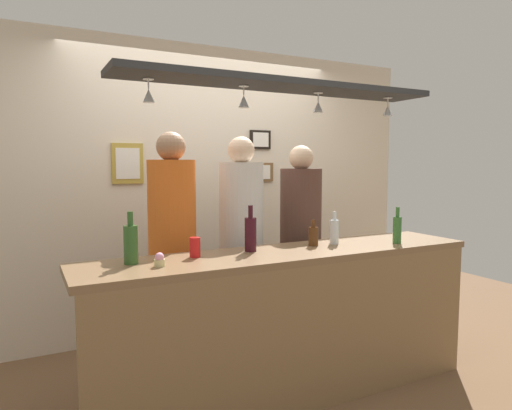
% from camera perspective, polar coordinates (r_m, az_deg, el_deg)
% --- Properties ---
extents(ground_plane, '(8.00, 8.00, 0.00)m').
position_cam_1_polar(ground_plane, '(3.57, 0.79, -20.28)').
color(ground_plane, brown).
extents(back_wall, '(4.40, 0.06, 2.60)m').
position_cam_1_polar(back_wall, '(4.23, -6.23, 1.96)').
color(back_wall, beige).
rests_on(back_wall, ground_plane).
extents(bar_counter, '(2.70, 0.55, 0.97)m').
position_cam_1_polar(bar_counter, '(2.93, 5.54, -12.27)').
color(bar_counter, brown).
rests_on(bar_counter, ground_plane).
extents(overhead_glass_rack, '(2.20, 0.36, 0.04)m').
position_cam_1_polar(overhead_glass_rack, '(3.01, 3.62, 14.80)').
color(overhead_glass_rack, black).
extents(hanging_wineglass_far_left, '(0.07, 0.07, 0.13)m').
position_cam_1_polar(hanging_wineglass_far_left, '(2.72, -13.33, 13.30)').
color(hanging_wineglass_far_left, silver).
rests_on(hanging_wineglass_far_left, overhead_glass_rack).
extents(hanging_wineglass_left, '(0.07, 0.07, 0.13)m').
position_cam_1_polar(hanging_wineglass_left, '(2.88, -1.55, 12.97)').
color(hanging_wineglass_left, silver).
rests_on(hanging_wineglass_left, overhead_glass_rack).
extents(hanging_wineglass_center_left, '(0.07, 0.07, 0.13)m').
position_cam_1_polar(hanging_wineglass_center_left, '(3.18, 7.81, 12.20)').
color(hanging_wineglass_center_left, silver).
rests_on(hanging_wineglass_center_left, overhead_glass_rack).
extents(hanging_wineglass_center, '(0.07, 0.07, 0.13)m').
position_cam_1_polar(hanging_wineglass_center, '(3.52, 16.21, 11.37)').
color(hanging_wineglass_center, silver).
rests_on(hanging_wineglass_center, overhead_glass_rack).
extents(person_left_orange_shirt, '(0.34, 0.34, 1.76)m').
position_cam_1_polar(person_left_orange_shirt, '(3.30, -10.47, -3.09)').
color(person_left_orange_shirt, '#2D334C').
rests_on(person_left_orange_shirt, ground_plane).
extents(person_middle_white_patterned_shirt, '(0.34, 0.34, 1.74)m').
position_cam_1_polar(person_middle_white_patterned_shirt, '(3.50, -1.85, -2.75)').
color(person_middle_white_patterned_shirt, '#2D334C').
rests_on(person_middle_white_patterned_shirt, ground_plane).
extents(person_right_brown_shirt, '(0.34, 0.34, 1.69)m').
position_cam_1_polar(person_right_brown_shirt, '(3.76, 5.62, -2.77)').
color(person_right_brown_shirt, '#2D334C').
rests_on(person_right_brown_shirt, ground_plane).
extents(bottle_beer_brown_stubby, '(0.07, 0.07, 0.18)m').
position_cam_1_polar(bottle_beer_brown_stubby, '(3.18, 7.22, -3.83)').
color(bottle_beer_brown_stubby, '#512D14').
rests_on(bottle_beer_brown_stubby, bar_counter).
extents(bottle_wine_dark_red, '(0.08, 0.08, 0.30)m').
position_cam_1_polar(bottle_wine_dark_red, '(2.94, -0.69, -3.57)').
color(bottle_wine_dark_red, '#380F19').
rests_on(bottle_wine_dark_red, bar_counter).
extents(bottle_soda_clear, '(0.06, 0.06, 0.23)m').
position_cam_1_polar(bottle_soda_clear, '(3.26, 9.81, -3.23)').
color(bottle_soda_clear, silver).
rests_on(bottle_soda_clear, bar_counter).
extents(bottle_beer_green_import, '(0.06, 0.06, 0.26)m').
position_cam_1_polar(bottle_beer_green_import, '(3.39, 17.31, -2.89)').
color(bottle_beer_green_import, '#336B2D').
rests_on(bottle_beer_green_import, bar_counter).
extents(bottle_champagne_green, '(0.08, 0.08, 0.30)m').
position_cam_1_polar(bottle_champagne_green, '(2.67, -15.45, -4.67)').
color(bottle_champagne_green, '#2D5623').
rests_on(bottle_champagne_green, bar_counter).
extents(drink_can, '(0.07, 0.07, 0.12)m').
position_cam_1_polar(drink_can, '(2.79, -7.67, -5.29)').
color(drink_can, red).
rests_on(drink_can, bar_counter).
extents(cupcake, '(0.06, 0.06, 0.08)m').
position_cam_1_polar(cupcake, '(2.58, -12.03, -6.78)').
color(cupcake, beige).
rests_on(cupcake, bar_counter).
extents(picture_frame_caricature, '(0.26, 0.02, 0.34)m').
position_cam_1_polar(picture_frame_caricature, '(3.98, -15.82, 5.04)').
color(picture_frame_caricature, '#B29338').
rests_on(picture_frame_caricature, back_wall).
extents(picture_frame_lower_pair, '(0.30, 0.02, 0.18)m').
position_cam_1_polar(picture_frame_lower_pair, '(4.41, 0.42, 4.15)').
color(picture_frame_lower_pair, brown).
rests_on(picture_frame_lower_pair, back_wall).
extents(picture_frame_upper_small, '(0.22, 0.02, 0.18)m').
position_cam_1_polar(picture_frame_upper_small, '(4.42, 0.55, 8.20)').
color(picture_frame_upper_small, black).
rests_on(picture_frame_upper_small, back_wall).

